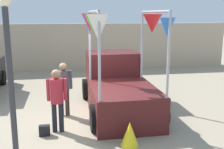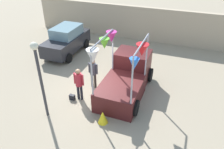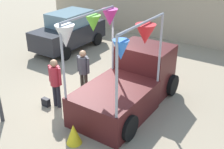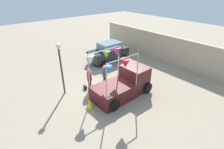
{
  "view_description": "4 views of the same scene",
  "coord_description": "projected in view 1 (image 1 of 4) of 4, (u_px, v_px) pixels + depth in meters",
  "views": [
    {
      "loc": [
        -0.6,
        -7.95,
        3.12
      ],
      "look_at": [
        0.71,
        -0.36,
        1.46
      ],
      "focal_mm": 45.0,
      "sensor_mm": 36.0,
      "label": 1
    },
    {
      "loc": [
        3.8,
        -8.29,
        6.79
      ],
      "look_at": [
        0.58,
        0.09,
        1.3
      ],
      "focal_mm": 35.0,
      "sensor_mm": 36.0,
      "label": 2
    },
    {
      "loc": [
        5.23,
        -6.4,
        5.15
      ],
      "look_at": [
        0.77,
        0.24,
        1.25
      ],
      "focal_mm": 45.0,
      "sensor_mm": 36.0,
      "label": 3
    },
    {
      "loc": [
        8.47,
        -6.36,
        6.84
      ],
      "look_at": [
        0.66,
        0.14,
        1.58
      ],
      "focal_mm": 28.0,
      "sensor_mm": 36.0,
      "label": 4
    }
  ],
  "objects": [
    {
      "name": "folded_kite_bundle_sunflower",
      "position": [
        130.0,
        134.0,
        6.74
      ],
      "size": [
        0.45,
        0.45,
        0.6
      ],
      "primitive_type": "cone",
      "rotation": [
        0.0,
        0.0,
        1.6
      ],
      "color": "yellow",
      "rests_on": "ground"
    },
    {
      "name": "person_vendor",
      "position": [
        64.0,
        84.0,
        8.6
      ],
      "size": [
        0.53,
        0.34,
        1.67
      ],
      "color": "#2D2823",
      "rests_on": "ground"
    },
    {
      "name": "street_lamp",
      "position": [
        8.0,
        54.0,
        5.45
      ],
      "size": [
        0.32,
        0.32,
        3.57
      ],
      "color": "#333338",
      "rests_on": "ground"
    },
    {
      "name": "vendor_truck",
      "position": [
        117.0,
        83.0,
        9.26
      ],
      "size": [
        2.47,
        4.11,
        3.22
      ],
      "color": "#4C1919",
      "rests_on": "ground"
    },
    {
      "name": "person_customer",
      "position": [
        57.0,
        95.0,
        7.39
      ],
      "size": [
        0.53,
        0.34,
        1.72
      ],
      "color": "black",
      "rests_on": "ground"
    },
    {
      "name": "brick_boundary_wall",
      "position": [
        74.0,
        47.0,
        15.83
      ],
      "size": [
        18.0,
        0.36,
        2.6
      ],
      "primitive_type": "cube",
      "color": "tan",
      "rests_on": "ground"
    },
    {
      "name": "handbag",
      "position": [
        45.0,
        130.0,
        7.33
      ],
      "size": [
        0.28,
        0.16,
        0.28
      ],
      "primitive_type": "cube",
      "color": "black",
      "rests_on": "ground"
    },
    {
      "name": "ground_plane",
      "position": [
        87.0,
        120.0,
        8.41
      ],
      "size": [
        60.0,
        60.0,
        0.0
      ],
      "primitive_type": "plane",
      "color": "gray"
    }
  ]
}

